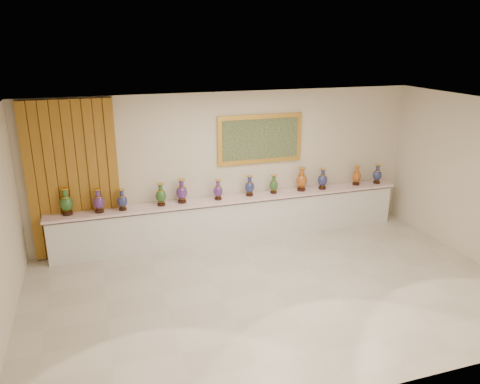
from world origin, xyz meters
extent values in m
plane|color=beige|center=(0.00, 0.00, 0.00)|extent=(8.00, 8.00, 0.00)
plane|color=beige|center=(0.00, 2.50, 1.50)|extent=(8.00, 0.00, 8.00)
plane|color=white|center=(0.00, 0.00, 3.00)|extent=(8.00, 8.00, 0.00)
cube|color=#A27922|center=(-3.03, 2.44, 1.50)|extent=(1.64, 0.14, 2.95)
cube|color=gold|center=(0.63, 2.46, 2.03)|extent=(1.80, 0.06, 1.00)
cube|color=#18311B|center=(0.63, 2.42, 2.03)|extent=(1.62, 0.02, 0.82)
cube|color=white|center=(0.00, 2.27, 0.41)|extent=(7.20, 0.42, 0.81)
cube|color=#FED6DB|center=(0.00, 2.25, 0.88)|extent=(7.28, 0.48, 0.05)
cylinder|color=black|center=(-3.19, 2.28, 0.93)|extent=(0.18, 0.18, 0.05)
cone|color=gold|center=(-3.19, 2.28, 0.98)|extent=(0.16, 0.16, 0.03)
ellipsoid|color=black|center=(-3.19, 2.28, 1.12)|extent=(0.31, 0.31, 0.29)
cylinder|color=gold|center=(-3.19, 2.28, 1.25)|extent=(0.16, 0.16, 0.01)
cylinder|color=black|center=(-3.19, 2.28, 1.31)|extent=(0.09, 0.09, 0.11)
cone|color=black|center=(-3.19, 2.28, 1.38)|extent=(0.16, 0.16, 0.04)
cylinder|color=gold|center=(-3.19, 2.28, 1.40)|extent=(0.17, 0.17, 0.01)
cylinder|color=black|center=(-2.63, 2.22, 0.92)|extent=(0.16, 0.16, 0.05)
cone|color=gold|center=(-2.63, 2.22, 0.97)|extent=(0.14, 0.14, 0.03)
ellipsoid|color=#280A4A|center=(-2.63, 2.22, 1.10)|extent=(0.21, 0.21, 0.26)
cylinder|color=gold|center=(-2.63, 2.22, 1.21)|extent=(0.14, 0.14, 0.01)
cylinder|color=#280A4A|center=(-2.63, 2.22, 1.27)|extent=(0.08, 0.08, 0.10)
cone|color=#280A4A|center=(-2.63, 2.22, 1.33)|extent=(0.14, 0.14, 0.04)
cylinder|color=gold|center=(-2.63, 2.22, 1.35)|extent=(0.15, 0.15, 0.01)
cylinder|color=black|center=(-2.20, 2.21, 0.92)|extent=(0.14, 0.14, 0.04)
cone|color=gold|center=(-2.20, 2.21, 0.96)|extent=(0.13, 0.13, 0.03)
ellipsoid|color=#0D0F3E|center=(-2.20, 2.21, 1.08)|extent=(0.22, 0.22, 0.24)
cylinder|color=gold|center=(-2.20, 2.21, 1.18)|extent=(0.13, 0.13, 0.01)
cylinder|color=#0D0F3E|center=(-2.20, 2.21, 1.23)|extent=(0.08, 0.08, 0.09)
cone|color=#0D0F3E|center=(-2.20, 2.21, 1.29)|extent=(0.13, 0.13, 0.03)
cylinder|color=gold|center=(-2.20, 2.21, 1.30)|extent=(0.13, 0.13, 0.01)
cylinder|color=black|center=(-1.47, 2.25, 0.92)|extent=(0.16, 0.16, 0.04)
cone|color=gold|center=(-1.47, 2.25, 0.97)|extent=(0.14, 0.14, 0.03)
ellipsoid|color=black|center=(-1.47, 2.25, 1.09)|extent=(0.24, 0.24, 0.26)
cylinder|color=gold|center=(-1.47, 2.25, 1.20)|extent=(0.14, 0.14, 0.01)
cylinder|color=black|center=(-1.47, 2.25, 1.26)|extent=(0.08, 0.08, 0.09)
cone|color=black|center=(-1.47, 2.25, 1.32)|extent=(0.14, 0.14, 0.03)
cylinder|color=gold|center=(-1.47, 2.25, 1.34)|extent=(0.14, 0.14, 0.01)
cylinder|color=black|center=(-1.06, 2.28, 0.92)|extent=(0.17, 0.17, 0.05)
cone|color=gold|center=(-1.06, 2.28, 0.98)|extent=(0.15, 0.15, 0.03)
ellipsoid|color=#280A4A|center=(-1.06, 2.28, 1.11)|extent=(0.27, 0.27, 0.28)
cylinder|color=gold|center=(-1.06, 2.28, 1.23)|extent=(0.15, 0.15, 0.01)
cylinder|color=#280A4A|center=(-1.06, 2.28, 1.29)|extent=(0.09, 0.09, 0.10)
cone|color=#280A4A|center=(-1.06, 2.28, 1.35)|extent=(0.15, 0.15, 0.04)
cylinder|color=gold|center=(-1.06, 2.28, 1.37)|extent=(0.16, 0.16, 0.01)
cylinder|color=black|center=(-0.33, 2.24, 0.92)|extent=(0.14, 0.14, 0.04)
cone|color=gold|center=(-0.33, 2.24, 0.96)|extent=(0.13, 0.13, 0.03)
ellipsoid|color=#280A4A|center=(-0.33, 2.24, 1.08)|extent=(0.21, 0.21, 0.24)
cylinder|color=gold|center=(-0.33, 2.24, 1.18)|extent=(0.13, 0.13, 0.01)
cylinder|color=#280A4A|center=(-0.33, 2.24, 1.23)|extent=(0.08, 0.08, 0.09)
cone|color=#280A4A|center=(-0.33, 2.24, 1.29)|extent=(0.13, 0.13, 0.03)
cylinder|color=gold|center=(-0.33, 2.24, 1.30)|extent=(0.13, 0.13, 0.01)
cylinder|color=black|center=(0.35, 2.28, 0.92)|extent=(0.15, 0.15, 0.04)
cone|color=gold|center=(0.35, 2.28, 0.97)|extent=(0.13, 0.13, 0.03)
ellipsoid|color=#0D0F3E|center=(0.35, 2.28, 1.08)|extent=(0.21, 0.21, 0.24)
cylinder|color=gold|center=(0.35, 2.28, 1.19)|extent=(0.13, 0.13, 0.01)
cylinder|color=#0D0F3E|center=(0.35, 2.28, 1.24)|extent=(0.08, 0.08, 0.09)
cone|color=#0D0F3E|center=(0.35, 2.28, 1.30)|extent=(0.13, 0.13, 0.03)
cylinder|color=gold|center=(0.35, 2.28, 1.32)|extent=(0.14, 0.14, 0.01)
cylinder|color=black|center=(0.88, 2.28, 0.92)|extent=(0.14, 0.14, 0.04)
cone|color=gold|center=(0.88, 2.28, 0.96)|extent=(0.12, 0.12, 0.03)
ellipsoid|color=black|center=(0.88, 2.28, 1.07)|extent=(0.20, 0.20, 0.23)
cylinder|color=gold|center=(0.88, 2.28, 1.17)|extent=(0.12, 0.12, 0.01)
cylinder|color=black|center=(0.88, 2.28, 1.22)|extent=(0.07, 0.07, 0.08)
cone|color=black|center=(0.88, 2.28, 1.27)|extent=(0.12, 0.12, 0.03)
cylinder|color=gold|center=(0.88, 2.28, 1.29)|extent=(0.13, 0.13, 0.01)
cylinder|color=black|center=(1.51, 2.27, 0.92)|extent=(0.18, 0.18, 0.05)
cone|color=gold|center=(1.51, 2.27, 0.98)|extent=(0.16, 0.16, 0.03)
ellipsoid|color=maroon|center=(1.51, 2.27, 1.12)|extent=(0.31, 0.31, 0.29)
cylinder|color=gold|center=(1.51, 2.27, 1.24)|extent=(0.16, 0.16, 0.01)
cylinder|color=maroon|center=(1.51, 2.27, 1.31)|extent=(0.09, 0.09, 0.11)
cone|color=maroon|center=(1.51, 2.27, 1.38)|extent=(0.16, 0.16, 0.04)
cylinder|color=gold|center=(1.51, 2.27, 1.40)|extent=(0.16, 0.16, 0.01)
cylinder|color=black|center=(1.98, 2.23, 0.92)|extent=(0.16, 0.16, 0.04)
cone|color=gold|center=(1.98, 2.23, 0.97)|extent=(0.14, 0.14, 0.03)
ellipsoid|color=#0D0F3E|center=(1.98, 2.23, 1.10)|extent=(0.24, 0.24, 0.26)
cylinder|color=gold|center=(1.98, 2.23, 1.21)|extent=(0.14, 0.14, 0.01)
cylinder|color=#0D0F3E|center=(1.98, 2.23, 1.26)|extent=(0.08, 0.08, 0.09)
cone|color=#0D0F3E|center=(1.98, 2.23, 1.33)|extent=(0.14, 0.14, 0.03)
cylinder|color=gold|center=(1.98, 2.23, 1.34)|extent=(0.15, 0.15, 0.01)
cylinder|color=black|center=(2.83, 2.27, 0.92)|extent=(0.15, 0.15, 0.04)
cone|color=gold|center=(2.83, 2.27, 0.97)|extent=(0.13, 0.13, 0.03)
ellipsoid|color=maroon|center=(2.83, 2.27, 1.09)|extent=(0.22, 0.22, 0.25)
cylinder|color=gold|center=(2.83, 2.27, 1.19)|extent=(0.14, 0.14, 0.01)
cylinder|color=maroon|center=(2.83, 2.27, 1.25)|extent=(0.08, 0.08, 0.09)
cone|color=maroon|center=(2.83, 2.27, 1.31)|extent=(0.14, 0.14, 0.03)
cylinder|color=gold|center=(2.83, 2.27, 1.33)|extent=(0.14, 0.14, 0.01)
cylinder|color=black|center=(3.33, 2.22, 0.92)|extent=(0.15, 0.15, 0.04)
cone|color=gold|center=(3.33, 2.22, 0.97)|extent=(0.13, 0.13, 0.03)
ellipsoid|color=#0D0F3E|center=(3.33, 2.22, 1.09)|extent=(0.25, 0.25, 0.25)
cylinder|color=gold|center=(3.33, 2.22, 1.19)|extent=(0.14, 0.14, 0.01)
cylinder|color=#0D0F3E|center=(3.33, 2.22, 1.25)|extent=(0.08, 0.08, 0.09)
cone|color=#0D0F3E|center=(3.33, 2.22, 1.31)|extent=(0.14, 0.14, 0.03)
cylinder|color=gold|center=(3.33, 2.22, 1.32)|extent=(0.14, 0.14, 0.01)
cube|color=white|center=(-0.63, 2.13, 0.90)|extent=(0.10, 0.06, 0.00)
camera|label=1|loc=(-2.65, -6.33, 3.98)|focal=35.00mm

